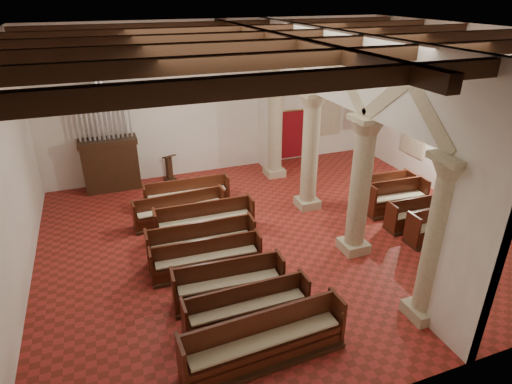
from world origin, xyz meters
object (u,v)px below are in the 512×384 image
object	(u,v)px
nave_pew_0	(264,347)
processional_banner	(358,142)
lectern	(169,170)
aisle_pew_0	(434,230)
pipe_organ	(109,155)

from	to	relation	value
nave_pew_0	processional_banner	bearing A→B (deg)	46.32
processional_banner	nave_pew_0	xyz separation A→B (m)	(-8.21, -9.36, -0.42)
processional_banner	nave_pew_0	distance (m)	12.46
lectern	aisle_pew_0	xyz separation A→B (m)	(6.71, -7.38, -0.12)
processional_banner	nave_pew_0	bearing A→B (deg)	-135.32
pipe_organ	nave_pew_0	bearing A→B (deg)	-76.90
processional_banner	aisle_pew_0	xyz separation A→B (m)	(-1.65, -6.83, -0.44)
lectern	aisle_pew_0	bearing A→B (deg)	-68.60
pipe_organ	processional_banner	xyz separation A→B (m)	(10.52, -0.57, -0.58)
processional_banner	aisle_pew_0	bearing A→B (deg)	-107.63
nave_pew_0	aisle_pew_0	distance (m)	7.04
processional_banner	nave_pew_0	size ratio (longest dim) A/B	0.66
aisle_pew_0	processional_banner	bearing A→B (deg)	75.43
pipe_organ	nave_pew_0	xyz separation A→B (m)	(2.31, -9.93, -1.00)
pipe_organ	aisle_pew_0	bearing A→B (deg)	-39.80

